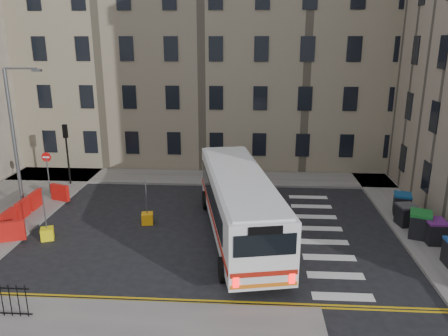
# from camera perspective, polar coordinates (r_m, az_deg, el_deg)

# --- Properties ---
(ground) EXTENTS (120.00, 120.00, 0.00)m
(ground) POSITION_cam_1_polar(r_m,az_deg,el_deg) (23.25, 2.57, -8.06)
(ground) COLOR black
(ground) RESTS_ON ground
(pavement_north) EXTENTS (36.00, 3.20, 0.15)m
(pavement_north) POSITION_cam_1_polar(r_m,az_deg,el_deg) (31.88, -7.96, -1.16)
(pavement_north) COLOR slate
(pavement_north) RESTS_ON ground
(pavement_east) EXTENTS (2.40, 26.00, 0.15)m
(pavement_east) POSITION_cam_1_polar(r_m,az_deg,el_deg) (28.28, 21.36, -4.50)
(pavement_east) COLOR slate
(pavement_east) RESTS_ON ground
(terrace_north) EXTENTS (38.30, 10.80, 17.20)m
(terrace_north) POSITION_cam_1_polar(r_m,az_deg,el_deg) (37.39, -7.91, 14.75)
(terrace_north) COLOR gray
(terrace_north) RESTS_ON ground
(traffic_light_nw) EXTENTS (0.28, 0.22, 4.10)m
(traffic_light_nw) POSITION_cam_1_polar(r_m,az_deg,el_deg) (31.02, -19.88, 2.86)
(traffic_light_nw) COLOR black
(traffic_light_nw) RESTS_ON pavement_west
(streetlamp) EXTENTS (0.50, 0.22, 8.14)m
(streetlamp) POSITION_cam_1_polar(r_m,az_deg,el_deg) (27.23, -25.78, 3.58)
(streetlamp) COLOR #595B5E
(streetlamp) RESTS_ON pavement_west
(no_entry_north) EXTENTS (0.60, 0.08, 3.00)m
(no_entry_north) POSITION_cam_1_polar(r_m,az_deg,el_deg) (29.65, -22.11, 0.44)
(no_entry_north) COLOR #595B5E
(no_entry_north) RESTS_ON pavement_west
(roadworks_barriers) EXTENTS (1.66, 6.26, 1.00)m
(roadworks_barriers) POSITION_cam_1_polar(r_m,az_deg,el_deg) (26.41, -24.13, -4.96)
(roadworks_barriers) COLOR red
(roadworks_barriers) RESTS_ON pavement_west
(bus) EXTENTS (4.93, 12.13, 3.22)m
(bus) POSITION_cam_1_polar(r_m,az_deg,el_deg) (21.81, 1.94, -4.45)
(bus) COLOR white
(bus) RESTS_ON ground
(wheelie_bin_b) EXTENTS (0.92, 1.06, 1.16)m
(wheelie_bin_b) POSITION_cam_1_polar(r_m,az_deg,el_deg) (23.61, 25.85, -7.45)
(wheelie_bin_b) COLOR black
(wheelie_bin_b) RESTS_ON pavement_east
(wheelie_bin_c) EXTENTS (1.36, 1.45, 1.29)m
(wheelie_bin_c) POSITION_cam_1_polar(r_m,az_deg,el_deg) (23.96, 24.22, -6.73)
(wheelie_bin_c) COLOR black
(wheelie_bin_c) RESTS_ON pavement_east
(wheelie_bin_d) EXTENTS (1.05, 1.16, 1.12)m
(wheelie_bin_d) POSITION_cam_1_polar(r_m,az_deg,el_deg) (25.17, 22.69, -5.66)
(wheelie_bin_d) COLOR black
(wheelie_bin_d) RESTS_ON pavement_east
(wheelie_bin_e) EXTENTS (1.15, 1.25, 1.17)m
(wheelie_bin_e) POSITION_cam_1_polar(r_m,az_deg,el_deg) (26.64, 22.22, -4.34)
(wheelie_bin_e) COLOR black
(wheelie_bin_e) RESTS_ON pavement_east
(bollard_yellow) EXTENTS (0.70, 0.70, 0.60)m
(bollard_yellow) POSITION_cam_1_polar(r_m,az_deg,el_deg) (24.21, -9.98, -6.50)
(bollard_yellow) COLOR #FA9F0D
(bollard_yellow) RESTS_ON ground
(bollard_chevron) EXTENTS (0.78, 0.78, 0.60)m
(bollard_chevron) POSITION_cam_1_polar(r_m,az_deg,el_deg) (23.78, -22.08, -7.97)
(bollard_chevron) COLOR yellow
(bollard_chevron) RESTS_ON ground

